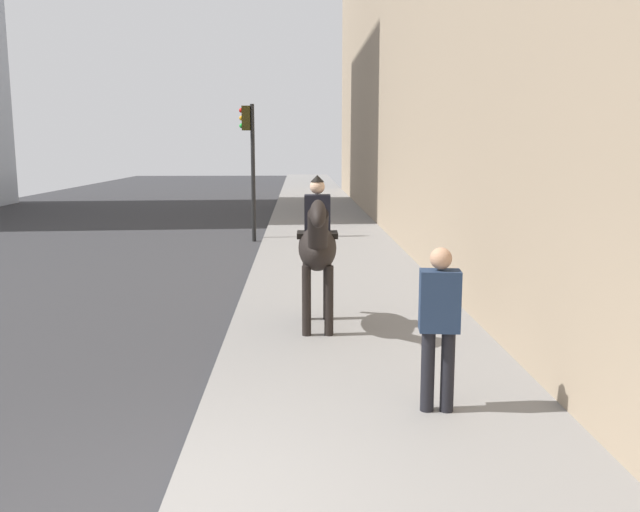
{
  "coord_description": "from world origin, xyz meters",
  "views": [
    {
      "loc": [
        -4.52,
        -1.06,
        2.81
      ],
      "look_at": [
        4.0,
        -1.33,
        1.4
      ],
      "focal_mm": 37.42,
      "sensor_mm": 36.0,
      "label": 1
    }
  ],
  "objects": [
    {
      "name": "traffic_light_near_curb",
      "position": [
        15.2,
        0.36,
        2.68
      ],
      "size": [
        0.2,
        0.44,
        4.01
      ],
      "color": "black",
      "rests_on": "ground"
    },
    {
      "name": "mounted_horse_near",
      "position": [
        5.12,
        -1.33,
        1.38
      ],
      "size": [
        2.15,
        0.61,
        2.27
      ],
      "rotation": [
        0.0,
        0.0,
        3.12
      ],
      "color": "black",
      "rests_on": "sidewalk_slab"
    },
    {
      "name": "pedestrian_greeting",
      "position": [
        1.94,
        -2.47,
        1.1
      ],
      "size": [
        0.3,
        0.43,
        1.7
      ],
      "rotation": [
        0.0,
        0.0,
        -0.11
      ],
      "color": "black",
      "rests_on": "sidewalk_slab"
    }
  ]
}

